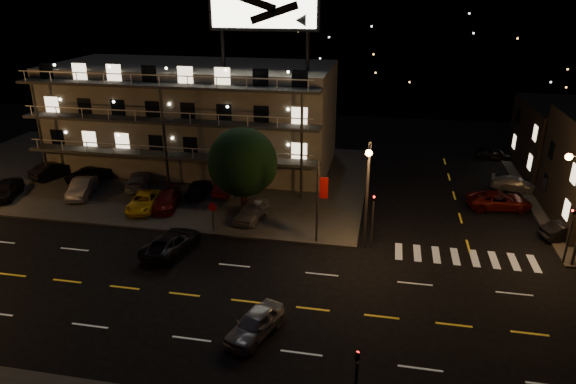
% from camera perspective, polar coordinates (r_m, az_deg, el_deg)
% --- Properties ---
extents(ground, '(140.00, 140.00, 0.00)m').
position_cam_1_polar(ground, '(32.21, -8.06, -11.58)').
color(ground, black).
rests_on(ground, ground).
extents(curb_nw, '(44.00, 24.00, 0.15)m').
position_cam_1_polar(curb_nw, '(53.91, -15.41, 2.01)').
color(curb_nw, '#343432').
rests_on(curb_nw, ground).
extents(motel, '(28.00, 13.80, 18.10)m').
position_cam_1_polar(motel, '(54.24, -10.29, 8.38)').
color(motel, gray).
rests_on(motel, ground).
extents(hill_backdrop, '(120.00, 25.00, 24.00)m').
position_cam_1_polar(hill_backdrop, '(95.49, 1.88, 18.15)').
color(hill_backdrop, black).
rests_on(hill_backdrop, ground).
extents(streetlight_nc, '(0.44, 1.92, 8.00)m').
position_cam_1_polar(streetlight_nc, '(35.54, 8.81, 0.68)').
color(streetlight_nc, '#2D2D30').
rests_on(streetlight_nc, ground).
extents(signal_nw, '(0.20, 0.27, 4.60)m').
position_cam_1_polar(signal_nw, '(36.96, 9.41, -2.53)').
color(signal_nw, '#2D2D30').
rests_on(signal_nw, ground).
extents(signal_sw, '(0.20, 0.27, 4.60)m').
position_cam_1_polar(signal_sw, '(22.53, 7.53, -20.32)').
color(signal_sw, '#2D2D30').
rests_on(signal_sw, ground).
extents(signal_ne, '(0.27, 0.20, 4.60)m').
position_cam_1_polar(signal_ne, '(39.03, 28.86, -3.76)').
color(signal_ne, '#2D2D30').
rests_on(signal_ne, ground).
extents(banner_north, '(0.83, 0.16, 6.40)m').
position_cam_1_polar(banner_north, '(36.79, 3.40, -0.91)').
color(banner_north, '#2D2D30').
rests_on(banner_north, ground).
extents(stop_sign, '(0.91, 0.11, 2.61)m').
position_cam_1_polar(stop_sign, '(39.41, -8.36, -2.24)').
color(stop_sign, '#2D2D30').
rests_on(stop_sign, ground).
extents(tree, '(5.78, 5.57, 7.28)m').
position_cam_1_polar(tree, '(41.18, -5.12, 3.11)').
color(tree, black).
rests_on(tree, curb_nw).
extents(lot_car_0, '(3.08, 4.87, 1.54)m').
position_cam_1_polar(lot_car_0, '(52.00, -28.85, 0.27)').
color(lot_car_0, black).
rests_on(lot_car_0, curb_nw).
extents(lot_car_1, '(2.68, 4.88, 1.53)m').
position_cam_1_polar(lot_car_1, '(49.53, -21.93, 0.46)').
color(lot_car_1, gray).
rests_on(lot_car_1, curb_nw).
extents(lot_car_2, '(2.91, 4.98, 1.30)m').
position_cam_1_polar(lot_car_2, '(44.91, -15.74, -1.05)').
color(lot_car_2, yellow).
rests_on(lot_car_2, curb_nw).
extents(lot_car_3, '(2.56, 4.85, 1.34)m').
position_cam_1_polar(lot_car_3, '(44.72, -13.32, -0.87)').
color(lot_car_3, '#5D100D').
rests_on(lot_car_3, curb_nw).
extents(lot_car_4, '(2.41, 4.45, 1.44)m').
position_cam_1_polar(lot_car_4, '(41.36, -4.04, -2.13)').
color(lot_car_4, gray).
rests_on(lot_car_4, curb_nw).
extents(lot_car_5, '(3.19, 4.85, 1.51)m').
position_cam_1_polar(lot_car_5, '(55.58, -24.59, 2.27)').
color(lot_car_5, black).
rests_on(lot_car_5, curb_nw).
extents(lot_car_6, '(3.77, 5.52, 1.40)m').
position_cam_1_polar(lot_car_6, '(53.18, -20.92, 1.95)').
color(lot_car_6, black).
rests_on(lot_car_6, curb_nw).
extents(lot_car_7, '(3.43, 5.46, 1.47)m').
position_cam_1_polar(lot_car_7, '(49.90, -16.19, 1.32)').
color(lot_car_7, gray).
rests_on(lot_car_7, curb_nw).
extents(lot_car_8, '(1.97, 4.23, 1.40)m').
position_cam_1_polar(lot_car_8, '(46.80, -9.94, 0.47)').
color(lot_car_8, black).
rests_on(lot_car_8, curb_nw).
extents(lot_car_9, '(1.39, 3.77, 1.23)m').
position_cam_1_polar(lot_car_9, '(46.69, -6.99, 0.48)').
color(lot_car_9, '#5D100D').
rests_on(lot_car_9, curb_nw).
extents(side_car_0, '(4.48, 2.77, 1.39)m').
position_cam_1_polar(side_car_0, '(43.72, 28.80, -3.84)').
color(side_car_0, black).
rests_on(side_car_0, ground).
extents(side_car_1, '(5.60, 3.19, 1.47)m').
position_cam_1_polar(side_car_1, '(47.21, 22.42, -0.88)').
color(side_car_1, '#5D100D').
rests_on(side_car_1, ground).
extents(side_car_2, '(4.67, 2.59, 1.28)m').
position_cam_1_polar(side_car_2, '(52.05, 24.02, 0.81)').
color(side_car_2, gray).
rests_on(side_car_2, ground).
extents(side_car_3, '(4.15, 1.91, 1.38)m').
position_cam_1_polar(side_car_3, '(60.78, 22.07, 4.01)').
color(side_car_3, black).
rests_on(side_car_3, ground).
extents(road_car_east, '(2.96, 4.51, 1.43)m').
position_cam_1_polar(road_car_east, '(28.66, -3.68, -14.38)').
color(road_car_east, gray).
rests_on(road_car_east, ground).
extents(road_car_west, '(3.35, 5.63, 1.47)m').
position_cam_1_polar(road_car_west, '(37.57, -12.77, -5.48)').
color(road_car_west, black).
rests_on(road_car_west, ground).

